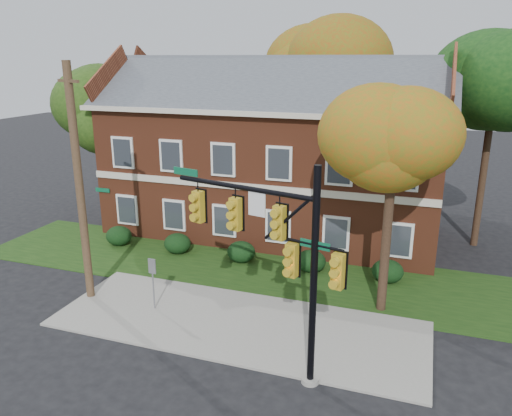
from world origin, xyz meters
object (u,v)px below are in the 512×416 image
(utility_pole, at_px, (79,185))
(sign_post, at_px, (153,276))
(tree_near_right, at_px, (400,145))
(tree_far_rear, at_px, (328,70))
(tree_right_rear, at_px, (502,91))
(hedge_right, at_px, (311,261))
(traffic_signal, at_px, (277,246))
(hedge_left, at_px, (177,244))
(hedge_far_left, at_px, (119,236))
(tree_left_rear, at_px, (111,110))
(hedge_far_right, at_px, (388,271))
(apartment_building, at_px, (274,145))
(hedge_center, at_px, (241,252))

(utility_pole, distance_m, sign_post, 4.58)
(tree_near_right, relative_size, tree_far_rear, 0.74)
(tree_near_right, xyz_separation_m, sign_post, (-8.76, -2.87, -5.17))
(tree_far_rear, distance_m, utility_pole, 20.04)
(tree_right_rear, height_order, utility_pole, tree_right_rear)
(hedge_right, height_order, tree_far_rear, tree_far_rear)
(traffic_signal, bearing_deg, hedge_right, 108.74)
(hedge_left, distance_m, tree_near_right, 12.68)
(hedge_far_left, bearing_deg, tree_left_rear, 123.42)
(hedge_far_right, bearing_deg, hedge_left, 180.00)
(hedge_far_left, relative_size, tree_left_rear, 0.16)
(hedge_left, height_order, utility_pole, utility_pole)
(tree_near_right, relative_size, sign_post, 3.90)
(hedge_far_right, bearing_deg, apartment_building, 143.11)
(apartment_building, height_order, tree_near_right, apartment_building)
(hedge_far_right, bearing_deg, tree_near_right, -85.48)
(hedge_far_right, xyz_separation_m, sign_post, (-8.54, -5.70, 0.97))
(tree_near_right, distance_m, traffic_signal, 6.37)
(tree_near_right, height_order, tree_right_rear, tree_right_rear)
(hedge_far_left, xyz_separation_m, hedge_left, (3.50, 0.00, 0.00))
(tree_left_rear, bearing_deg, tree_far_rear, 38.97)
(hedge_far_right, distance_m, tree_near_right, 6.77)
(apartment_building, distance_m, tree_far_rear, 8.84)
(apartment_building, xyz_separation_m, tree_near_right, (7.22, -8.09, 1.68))
(hedge_right, relative_size, sign_post, 0.64)
(hedge_left, bearing_deg, hedge_right, 0.00)
(hedge_far_right, distance_m, tree_left_rear, 18.30)
(hedge_center, relative_size, hedge_far_right, 1.00)
(hedge_left, height_order, tree_left_rear, tree_left_rear)
(hedge_far_left, bearing_deg, hedge_center, 0.00)
(traffic_signal, bearing_deg, tree_left_rear, 152.86)
(hedge_far_right, relative_size, tree_far_rear, 0.12)
(tree_near_right, relative_size, utility_pole, 0.89)
(tree_near_right, height_order, sign_post, tree_near_right)
(hedge_left, height_order, hedge_far_right, same)
(tree_right_rear, bearing_deg, hedge_left, -157.58)
(tree_far_rear, xyz_separation_m, utility_pole, (-5.98, -18.70, -3.98))
(hedge_left, relative_size, hedge_far_right, 1.00)
(hedge_center, xyz_separation_m, tree_left_rear, (-9.73, 4.14, 6.16))
(hedge_far_left, bearing_deg, hedge_left, 0.00)
(hedge_far_left, xyz_separation_m, hedge_center, (7.00, 0.00, 0.00))
(utility_pole, bearing_deg, traffic_signal, 9.82)
(tree_left_rear, height_order, utility_pole, utility_pole)
(apartment_building, height_order, tree_left_rear, apartment_building)
(traffic_signal, bearing_deg, tree_far_rear, 111.45)
(hedge_far_right, relative_size, traffic_signal, 0.20)
(hedge_right, xyz_separation_m, traffic_signal, (0.70, -7.91, 3.75))
(utility_pole, relative_size, sign_post, 4.35)
(tree_near_right, bearing_deg, hedge_right, 142.72)
(hedge_left, relative_size, utility_pole, 0.15)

